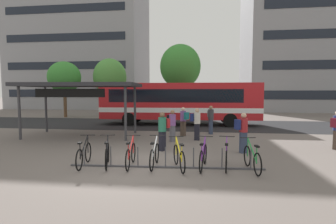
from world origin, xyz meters
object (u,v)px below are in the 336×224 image
object	(u,v)px
parked_bicycle_black_1	(107,155)
transit_shelter	(81,86)
parked_bicycle_silver_3	(155,155)
commuter_grey_pack_3	(211,118)
parked_bicycle_purple_6	(226,157)
parked_bicycle_green_7	(252,159)
parked_bicycle_purple_5	(203,157)
parked_bicycle_red_2	(131,155)
commuter_black_pack_4	(172,123)
street_tree_1	(64,77)
city_bus	(180,102)
commuter_red_pack_1	(163,129)
street_tree_0	(180,67)
commuter_teal_pack_2	(184,120)
commuter_navy_pack_6	(243,130)
street_tree_2	(110,77)
parked_bicycle_yellow_4	(179,157)
parked_bicycle_black_0	(84,155)
commuter_navy_pack_0	(196,122)

from	to	relation	value
parked_bicycle_black_1	transit_shelter	xyz separation A→B (m)	(-3.63, 5.57, 2.46)
parked_bicycle_silver_3	commuter_grey_pack_3	xyz separation A→B (m)	(2.13, 7.07, 0.60)
parked_bicycle_purple_6	parked_bicycle_green_7	distance (m)	0.80
parked_bicycle_purple_5	parked_bicycle_silver_3	bearing A→B (deg)	99.54
parked_bicycle_red_2	commuter_black_pack_4	distance (m)	4.72
transit_shelter	street_tree_1	bearing A→B (deg)	119.23
city_bus	parked_bicycle_purple_6	distance (m)	11.57
parked_bicycle_purple_6	commuter_grey_pack_3	world-z (taller)	commuter_grey_pack_3
transit_shelter	commuter_red_pack_1	world-z (taller)	transit_shelter
parked_bicycle_red_2	city_bus	bearing A→B (deg)	-8.90
city_bus	street_tree_0	world-z (taller)	street_tree_0
parked_bicycle_red_2	commuter_teal_pack_2	bearing A→B (deg)	-17.63
parked_bicycle_black_1	commuter_navy_pack_6	bearing A→B (deg)	-79.93
commuter_teal_pack_2	parked_bicycle_green_7	bearing A→B (deg)	150.40
commuter_red_pack_1	street_tree_2	xyz separation A→B (m)	(-7.83, 14.99, 3.14)
commuter_red_pack_1	street_tree_1	bearing A→B (deg)	-102.56
commuter_teal_pack_2	parked_bicycle_purple_5	bearing A→B (deg)	137.34
commuter_grey_pack_3	commuter_navy_pack_6	xyz separation A→B (m)	(1.11, -4.68, -0.02)
parked_bicycle_yellow_4	street_tree_1	xyz separation A→B (m)	(-12.96, 16.01, 3.64)
commuter_grey_pack_3	commuter_teal_pack_2	bearing A→B (deg)	-69.86
commuter_red_pack_1	commuter_teal_pack_2	distance (m)	3.77
commuter_teal_pack_2	street_tree_0	size ratio (longest dim) A/B	0.23
street_tree_0	parked_bicycle_silver_3	bearing A→B (deg)	-88.30
commuter_navy_pack_6	parked_bicycle_red_2	bearing A→B (deg)	-162.89
city_bus	street_tree_1	xyz separation A→B (m)	(-12.08, 4.53, 2.25)
parked_bicycle_black_0	commuter_teal_pack_2	size ratio (longest dim) A/B	1.03
parked_bicycle_black_1	parked_bicycle_yellow_4	world-z (taller)	same
transit_shelter	street_tree_1	world-z (taller)	street_tree_1
parked_bicycle_red_2	street_tree_1	world-z (taller)	street_tree_1
parked_bicycle_purple_5	parked_bicycle_purple_6	bearing A→B (deg)	-76.09
parked_bicycle_silver_3	commuter_teal_pack_2	world-z (taller)	commuter_teal_pack_2
city_bus	parked_bicycle_green_7	world-z (taller)	city_bus
commuter_navy_pack_6	parked_bicycle_green_7	bearing A→B (deg)	-106.10
city_bus	parked_bicycle_yellow_4	distance (m)	11.60
transit_shelter	street_tree_2	xyz separation A→B (m)	(-2.66, 11.94, 1.26)
parked_bicycle_silver_3	parked_bicycle_purple_6	distance (m)	2.38
city_bus	parked_bicycle_green_7	size ratio (longest dim) A/B	7.04
street_tree_2	commuter_navy_pack_0	bearing A→B (deg)	-53.39
parked_bicycle_black_1	commuter_grey_pack_3	world-z (taller)	commuter_grey_pack_3
commuter_red_pack_1	parked_bicycle_purple_6	bearing A→B (deg)	82.87
parked_bicycle_black_0	transit_shelter	world-z (taller)	transit_shelter
commuter_navy_pack_0	commuter_red_pack_1	bearing A→B (deg)	-110.22
parked_bicycle_green_7	street_tree_0	world-z (taller)	street_tree_0
parked_bicycle_black_0	street_tree_0	bearing A→B (deg)	-15.58
parked_bicycle_black_1	commuter_teal_pack_2	world-z (taller)	commuter_teal_pack_2
parked_bicycle_silver_3	parked_bicycle_green_7	xyz separation A→B (m)	(3.16, -0.04, 0.00)
commuter_navy_pack_6	parked_bicycle_yellow_4	bearing A→B (deg)	-147.96
commuter_black_pack_4	parked_bicycle_black_1	bearing A→B (deg)	-57.59
city_bus	parked_bicycle_black_1	xyz separation A→B (m)	(-1.56, -11.48, -1.39)
parked_bicycle_green_7	parked_bicycle_silver_3	bearing A→B (deg)	82.59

